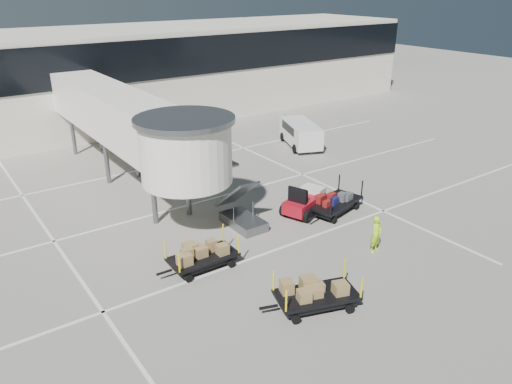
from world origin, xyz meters
TOP-DOWN VIEW (x-y plane):
  - ground at (0.00, 0.00)m, footprint 140.00×140.00m
  - lane_markings at (-0.67, 9.33)m, footprint 40.00×30.00m
  - terminal at (-0.35, 29.94)m, footprint 64.00×12.11m
  - jet_bridge at (-3.97, 12.26)m, footprint 5.70×20.40m
  - baggage_tug at (2.28, 4.40)m, footprint 2.97×2.45m
  - suitcase_cart at (3.62, 3.47)m, footprint 4.18×2.42m
  - box_cart_near at (-3.03, -2.52)m, footprint 4.00×2.51m
  - box_cart_far at (-5.17, 2.61)m, footprint 3.77×1.59m
  - ground_worker at (2.22, -0.80)m, footprint 0.73×0.55m
  - minivan at (9.94, 14.00)m, footprint 3.58×5.21m

SIDE VIEW (x-z plane):
  - ground at x=0.00m, z-range 0.00..0.00m
  - lane_markings at x=-0.67m, z-range 0.00..0.02m
  - suitcase_cart at x=3.62m, z-range -0.24..1.36m
  - box_cart_far at x=-5.17m, z-range -0.15..1.32m
  - box_cart_near at x=-3.03m, z-range -0.18..1.36m
  - baggage_tug at x=2.28m, z-range -0.24..1.53m
  - ground_worker at x=2.22m, z-range 0.00..1.83m
  - minivan at x=9.94m, z-range 0.18..2.02m
  - terminal at x=-0.35m, z-range -3.49..11.71m
  - jet_bridge at x=-3.97m, z-range 1.27..7.30m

